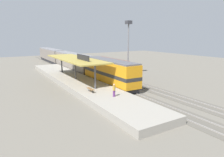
{
  "coord_description": "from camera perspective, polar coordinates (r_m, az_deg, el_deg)",
  "views": [
    {
      "loc": [
        -17.45,
        -33.97,
        8.58
      ],
      "look_at": [
        -1.38,
        -7.46,
        2.0
      ],
      "focal_mm": 32.18,
      "sensor_mm": 36.0,
      "label": 1
    }
  ],
  "objects": [
    {
      "name": "person_waiting",
      "position": [
        25.76,
        0.59,
        -3.15
      ],
      "size": [
        0.34,
        0.34,
        1.71
      ],
      "color": "#663375",
      "rests_on": "platform"
    },
    {
      "name": "platform",
      "position": [
        37.22,
        -10.25,
        -0.83
      ],
      "size": [
        6.0,
        44.0,
        0.9
      ],
      "primitive_type": "cube",
      "color": "gray",
      "rests_on": "ground"
    },
    {
      "name": "freight_car",
      "position": [
        44.16,
        -0.88,
        3.37
      ],
      "size": [
        2.8,
        12.0,
        3.54
      ],
      "color": "#28282D",
      "rests_on": "track_far"
    },
    {
      "name": "platform_bench",
      "position": [
        28.14,
        -6.11,
        -2.99
      ],
      "size": [
        0.44,
        1.7,
        0.5
      ],
      "color": "#333338",
      "rests_on": "platform"
    },
    {
      "name": "track_far",
      "position": [
        41.39,
        1.73,
        0.06
      ],
      "size": [
        3.2,
        110.0,
        0.16
      ],
      "color": "#565249",
      "rests_on": "ground"
    },
    {
      "name": "passenger_carriage_rear",
      "position": [
        70.98,
        -16.97,
        6.4
      ],
      "size": [
        2.9,
        20.0,
        4.24
      ],
      "color": "#28282D",
      "rests_on": "track_near"
    },
    {
      "name": "light_mast",
      "position": [
        43.17,
        4.67,
        11.7
      ],
      "size": [
        1.1,
        1.1,
        11.7
      ],
      "color": "slate",
      "rests_on": "ground"
    },
    {
      "name": "ground_plane",
      "position": [
        40.08,
        -1.39,
        -0.38
      ],
      "size": [
        120.0,
        120.0,
        0.0
      ],
      "primitive_type": "plane",
      "color": "#666056"
    },
    {
      "name": "passenger_carriage_front",
      "position": [
        51.19,
        -11.08,
        4.73
      ],
      "size": [
        2.9,
        20.0,
        4.24
      ],
      "color": "#28282D",
      "rests_on": "track_near"
    },
    {
      "name": "station_canopy",
      "position": [
        36.46,
        -10.43,
        5.41
      ],
      "size": [
        5.2,
        18.0,
        4.7
      ],
      "color": "#47474C",
      "rests_on": "platform"
    },
    {
      "name": "locomotive",
      "position": [
        35.01,
        -0.78,
        1.83
      ],
      "size": [
        2.93,
        14.43,
        4.44
      ],
      "color": "#28282D",
      "rests_on": "track_near"
    },
    {
      "name": "track_near",
      "position": [
        39.14,
        -3.94,
        -0.66
      ],
      "size": [
        3.2,
        110.0,
        0.16
      ],
      "color": "#565249",
      "rests_on": "ground"
    }
  ]
}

